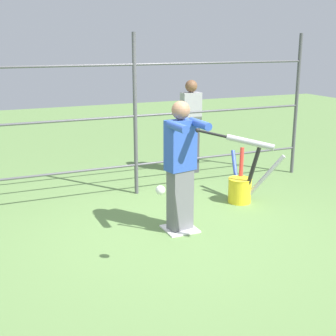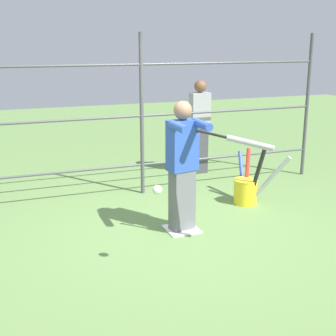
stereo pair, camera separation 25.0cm
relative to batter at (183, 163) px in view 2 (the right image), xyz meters
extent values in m
plane|color=#608447|center=(0.00, -0.02, -0.88)|extent=(24.00, 24.00, 0.00)
cube|color=white|center=(0.00, -0.02, -0.87)|extent=(0.40, 0.40, 0.02)
cylinder|color=#4C4C51|center=(-3.00, -1.62, 0.34)|extent=(0.06, 0.06, 2.44)
cylinder|color=#4C4C51|center=(0.00, -1.62, 0.34)|extent=(0.06, 0.06, 2.44)
cylinder|color=#4C4C51|center=(0.00, -1.62, -0.42)|extent=(6.00, 0.04, 0.04)
cylinder|color=#4C4C51|center=(0.00, -1.62, 0.34)|extent=(6.00, 0.04, 0.04)
cylinder|color=#4C4C51|center=(0.00, -1.62, 1.10)|extent=(6.00, 0.04, 0.04)
cube|color=slate|center=(0.00, -0.02, -0.49)|extent=(0.32, 0.24, 0.79)
cube|color=#2D51B7|center=(0.00, -0.02, 0.21)|extent=(0.39, 0.27, 0.62)
sphere|color=#9E7051|center=(0.00, -0.02, 0.64)|extent=(0.22, 0.22, 0.22)
cylinder|color=#2D51B7|center=(-0.16, 0.17, 0.49)|extent=(0.10, 0.44, 0.10)
cylinder|color=#2D51B7|center=(0.16, 0.23, 0.49)|extent=(0.10, 0.44, 0.10)
sphere|color=black|center=(0.00, 0.42, 0.47)|extent=(0.05, 0.05, 0.05)
cylinder|color=black|center=(-0.12, 0.54, 0.45)|extent=(0.27, 0.27, 0.08)
cylinder|color=#B2B2B7|center=(-0.42, 0.84, 0.38)|extent=(0.42, 0.42, 0.14)
sphere|color=white|center=(0.66, 0.93, 0.01)|extent=(0.10, 0.10, 0.10)
cylinder|color=yellow|center=(-1.25, -0.61, -0.70)|extent=(0.34, 0.34, 0.36)
torus|color=yellow|center=(-1.25, -0.61, -0.52)|extent=(0.35, 0.35, 0.01)
cylinder|color=#B2B2B7|center=(-1.49, -0.37, -0.48)|extent=(0.45, 0.46, 0.76)
cylinder|color=black|center=(-1.33, -0.44, -0.41)|extent=(0.17, 0.29, 0.88)
cylinder|color=red|center=(-1.35, -0.75, -0.48)|extent=(0.21, 0.26, 0.75)
cylinder|color=#334CB2|center=(-1.35, -0.89, -0.53)|extent=(0.22, 0.51, 0.65)
cube|color=#3F3F47|center=(-1.31, -2.37, -0.47)|extent=(0.28, 0.17, 0.83)
cube|color=#99999E|center=(-1.31, -2.37, 0.25)|extent=(0.34, 0.19, 0.62)
sphere|color=brown|center=(-1.31, -2.37, 0.67)|extent=(0.21, 0.21, 0.21)
camera|label=1|loc=(2.36, 4.97, 1.43)|focal=50.00mm
camera|label=2|loc=(2.13, 5.07, 1.43)|focal=50.00mm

